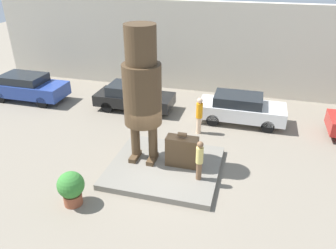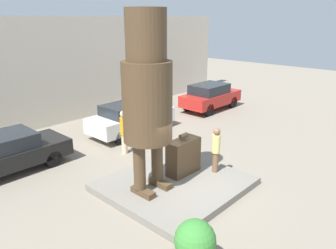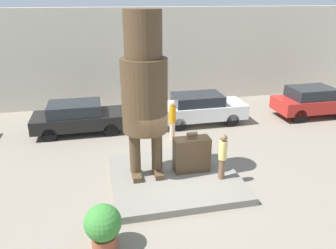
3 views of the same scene
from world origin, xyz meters
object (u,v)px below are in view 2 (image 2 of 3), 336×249
at_px(giant_suitcase, 183,156).
at_px(tourist, 216,148).
at_px(worker_hivis, 124,130).
at_px(parked_car_white, 131,117).
at_px(parked_car_black, 5,153).
at_px(statue_figure, 147,90).
at_px(parked_car_red, 210,96).
at_px(planter_pot, 195,244).

bearing_deg(giant_suitcase, tourist, -42.37).
bearing_deg(worker_hivis, parked_car_white, 42.70).
distance_m(tourist, parked_car_black, 7.57).
height_order(tourist, worker_hivis, tourist).
relative_size(statue_figure, giant_suitcase, 3.72).
relative_size(tourist, parked_car_black, 0.37).
height_order(statue_figure, parked_car_black, statue_figure).
xyz_separation_m(tourist, parked_car_black, (-4.80, 5.84, -0.36)).
distance_m(parked_car_red, worker_hivis, 8.07).
relative_size(statue_figure, worker_hivis, 2.94).
relative_size(giant_suitcase, planter_pot, 1.15).
bearing_deg(parked_car_black, worker_hivis, -24.17).
relative_size(parked_car_white, planter_pot, 3.41).
bearing_deg(worker_hivis, parked_car_red, 10.00).
relative_size(parked_car_black, planter_pot, 3.39).
bearing_deg(worker_hivis, parked_car_black, 155.83).
distance_m(giant_suitcase, parked_car_white, 5.33).
bearing_deg(worker_hivis, statue_figure, -117.70).
bearing_deg(tourist, statue_figure, 161.16).
distance_m(tourist, parked_car_white, 5.84).
relative_size(parked_car_white, parked_car_red, 1.07).
bearing_deg(parked_car_red, parked_car_black, 178.01).
height_order(parked_car_red, planter_pot, parked_car_red).
bearing_deg(parked_car_white, parked_car_red, -2.85).
xyz_separation_m(giant_suitcase, parked_car_black, (-3.97, 5.08, -0.10)).
bearing_deg(planter_pot, giant_suitcase, 43.62).
xyz_separation_m(statue_figure, parked_car_black, (-2.38, 5.01, -2.65)).
bearing_deg(planter_pot, parked_car_black, 95.64).
bearing_deg(parked_car_black, statue_figure, -64.63).
xyz_separation_m(giant_suitcase, tourist, (0.83, -0.76, 0.26)).
height_order(tourist, planter_pot, tourist).
relative_size(statue_figure, parked_car_black, 1.26).
xyz_separation_m(parked_car_black, planter_pot, (0.80, -8.10, -0.06)).
distance_m(statue_figure, parked_car_red, 10.97).
distance_m(parked_car_white, worker_hivis, 2.52).
bearing_deg(tourist, parked_car_red, 37.00).
bearing_deg(giant_suitcase, parked_car_black, 128.01).
bearing_deg(parked_car_black, giant_suitcase, -51.99).
bearing_deg(statue_figure, parked_car_white, 54.27).
bearing_deg(statue_figure, giant_suitcase, -2.42).
height_order(parked_car_black, worker_hivis, worker_hivis).
xyz_separation_m(statue_figure, tourist, (2.43, -0.83, -2.30)).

